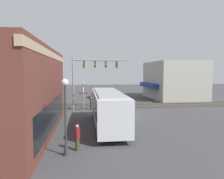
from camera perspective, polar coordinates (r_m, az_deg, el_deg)
name	(u,v)px	position (r m, az deg, el deg)	size (l,w,h in m)	color
ground_plane	(127,115)	(25.88, 3.98, -6.75)	(120.00, 120.00, 0.00)	#424244
shop_building	(173,80)	(42.98, 15.61, 2.32)	(12.37, 9.54, 6.94)	#B2ADA3
city_bus	(108,108)	(20.14, -1.07, -4.74)	(10.94, 2.59, 3.33)	silver
traffic_signal_gantry	(91,70)	(29.54, -5.57, 5.02)	(0.42, 7.47, 7.03)	gray
crossing_signal	(83,93)	(28.93, -7.46, -0.96)	(1.41, 1.18, 3.81)	gray
streetlamp	(65,110)	(13.52, -12.08, -5.29)	(0.44, 0.44, 4.72)	#38383A
rail_track_near	(119,107)	(31.69, 1.92, -4.56)	(2.60, 60.00, 0.15)	#332D28
rail_track_far	(116,104)	(34.81, 1.11, -3.71)	(2.60, 60.00, 0.15)	#332D28
parked_car_blue	(113,98)	(36.71, 0.36, -2.30)	(4.40, 1.82, 1.38)	navy
parked_car_red	(96,94)	(42.70, -4.18, -1.30)	(4.79, 1.82, 1.41)	#B21E19
pedestrian_by_lamp	(77,137)	(14.70, -9.07, -12.23)	(0.34, 0.34, 1.71)	#473828
pedestrian_at_crossing	(91,103)	(29.44, -5.45, -3.59)	(0.34, 0.34, 1.75)	#2D3351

